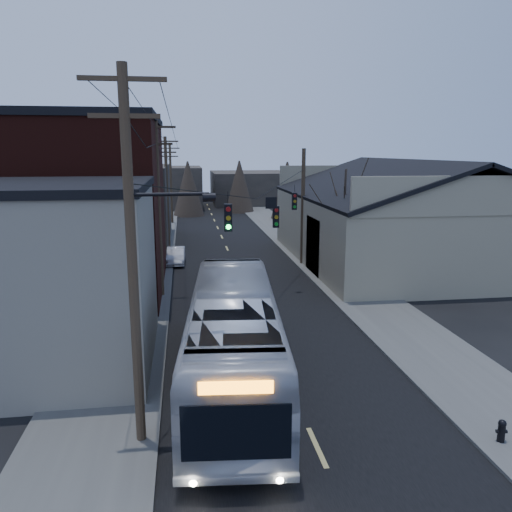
{
  "coord_description": "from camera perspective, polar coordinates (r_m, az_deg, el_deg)",
  "views": [
    {
      "loc": [
        -3.56,
        -10.46,
        8.34
      ],
      "look_at": [
        0.03,
        14.49,
        3.0
      ],
      "focal_mm": 35.0,
      "sensor_mm": 36.0,
      "label": 1
    }
  ],
  "objects": [
    {
      "name": "building_far_left",
      "position": [
        75.69,
        -10.11,
        7.73
      ],
      "size": [
        10.0,
        12.0,
        6.0
      ],
      "primitive_type": "cube",
      "color": "#2D2824",
      "rests_on": "ground"
    },
    {
      "name": "building_left_far",
      "position": [
        47.09,
        -15.47,
        5.63
      ],
      "size": [
        9.0,
        14.0,
        7.0
      ],
      "primitive_type": "cube",
      "color": "#2D2824",
      "rests_on": "ground"
    },
    {
      "name": "parked_car",
      "position": [
        37.86,
        -9.14,
        0.03
      ],
      "size": [
        1.39,
        3.77,
        1.23
      ],
      "primitive_type": "imported",
      "rotation": [
        0.0,
        0.0,
        -0.02
      ],
      "color": "#B6B8BF",
      "rests_on": "ground"
    },
    {
      "name": "bus",
      "position": [
        18.18,
        -2.57,
        -9.13
      ],
      "size": [
        4.17,
        13.13,
        3.6
      ],
      "primitive_type": "imported",
      "rotation": [
        0.0,
        0.0,
        3.05
      ],
      "color": "#ADB0B9",
      "rests_on": "ground"
    },
    {
      "name": "building_brick",
      "position": [
        31.31,
        -20.09,
        5.11
      ],
      "size": [
        10.0,
        12.0,
        10.0
      ],
      "primitive_type": "cube",
      "color": "black",
      "rests_on": "ground"
    },
    {
      "name": "ground",
      "position": [
        13.84,
        9.35,
        -25.26
      ],
      "size": [
        160.0,
        160.0,
        0.0
      ],
      "primitive_type": "plane",
      "color": "black",
      "rests_on": "ground"
    },
    {
      "name": "road_surface",
      "position": [
        41.46,
        -3.1,
        0.35
      ],
      "size": [
        9.0,
        110.0,
        0.02
      ],
      "primitive_type": "cube",
      "color": "black",
      "rests_on": "ground"
    },
    {
      "name": "sidewalk_right",
      "position": [
        42.5,
        5.66,
        0.67
      ],
      "size": [
        4.0,
        110.0,
        0.12
      ],
      "primitive_type": "cube",
      "color": "#474744",
      "rests_on": "ground"
    },
    {
      "name": "bare_tree",
      "position": [
        32.43,
        9.99,
        3.37
      ],
      "size": [
        0.4,
        0.4,
        7.2
      ],
      "primitive_type": "cone",
      "color": "black",
      "rests_on": "ground"
    },
    {
      "name": "warehouse",
      "position": [
        39.54,
        16.69,
        3.25
      ],
      "size": [
        16.16,
        20.6,
        7.73
      ],
      "color": "gray",
      "rests_on": "ground"
    },
    {
      "name": "utility_lines",
      "position": [
        34.77,
        -7.46,
        6.27
      ],
      "size": [
        11.24,
        45.28,
        10.5
      ],
      "color": "#382B1E",
      "rests_on": "ground"
    },
    {
      "name": "building_clapboard",
      "position": [
        20.78,
        -23.14,
        -2.49
      ],
      "size": [
        8.0,
        8.0,
        7.0
      ],
      "primitive_type": "cube",
      "color": "slate",
      "rests_on": "ground"
    },
    {
      "name": "sidewalk_left",
      "position": [
        41.4,
        -12.1,
        0.15
      ],
      "size": [
        4.0,
        110.0,
        0.12
      ],
      "primitive_type": "cube",
      "color": "#474744",
      "rests_on": "ground"
    },
    {
      "name": "fire_hydrant",
      "position": [
        16.73,
        26.27,
        -17.39
      ],
      "size": [
        0.32,
        0.23,
        0.67
      ],
      "rotation": [
        0.0,
        0.0,
        -0.19
      ],
      "color": "black",
      "rests_on": "sidewalk_right"
    },
    {
      "name": "building_far_right",
      "position": [
        81.36,
        -0.72,
        7.84
      ],
      "size": [
        12.0,
        14.0,
        5.0
      ],
      "primitive_type": "cube",
      "color": "#2D2824",
      "rests_on": "ground"
    }
  ]
}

